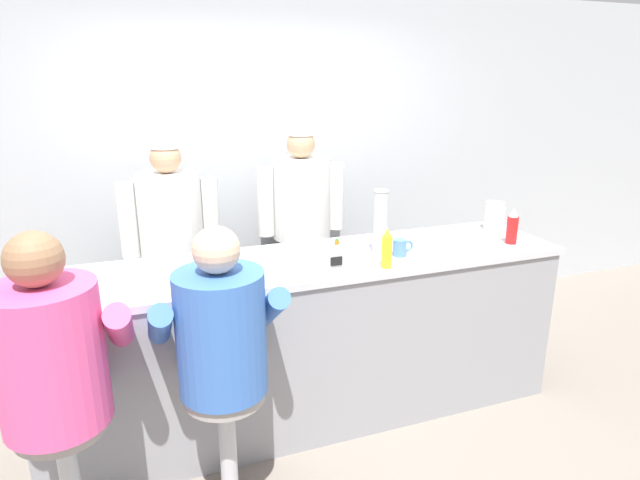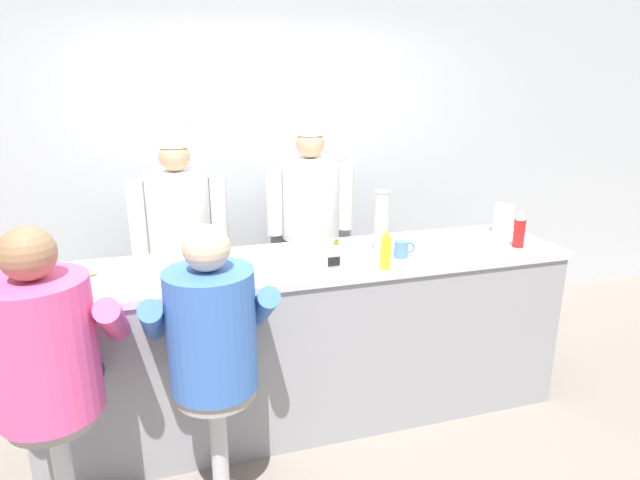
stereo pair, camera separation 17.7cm
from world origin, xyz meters
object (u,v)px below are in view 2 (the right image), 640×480
water_pitcher_clear (503,219)px  cook_in_whites_near (180,235)px  ketchup_bottle_red (519,230)px  breakfast_plate (88,276)px  coffee_mug_blue (402,249)px  cup_stack_steel (382,224)px  cereal_bowl (352,247)px  cook_in_whites_far (310,217)px  diner_seated_pink (47,355)px  mustard_bottle_yellow (386,250)px  diner_seated_blue (212,338)px  napkin_dispenser_chrome (332,260)px  hot_sauce_bottle_orange (336,252)px

water_pitcher_clear → cook_in_whites_near: bearing=158.5°
ketchup_bottle_red → breakfast_plate: 2.50m
ketchup_bottle_red → water_pitcher_clear: ketchup_bottle_red is taller
coffee_mug_blue → cup_stack_steel: bearing=148.8°
ketchup_bottle_red → cook_in_whites_near: size_ratio=0.13×
cereal_bowl → coffee_mug_blue: bearing=-39.0°
cereal_bowl → cook_in_whites_near: bearing=137.1°
ketchup_bottle_red → cook_in_whites_far: size_ratio=0.13×
breakfast_plate → diner_seated_pink: 0.64m
mustard_bottle_yellow → diner_seated_blue: size_ratio=0.16×
cereal_bowl → coffee_mug_blue: size_ratio=1.31×
coffee_mug_blue → diner_seated_pink: size_ratio=0.09×
mustard_bottle_yellow → cook_in_whites_near: 1.63m
cereal_bowl → cup_stack_steel: bearing=-44.3°
diner_seated_blue → breakfast_plate: bearing=132.5°
napkin_dispenser_chrome → hot_sauce_bottle_orange: bearing=62.2°
water_pitcher_clear → diner_seated_pink: diner_seated_pink is taller
coffee_mug_blue → napkin_dispenser_chrome: bearing=-166.5°
coffee_mug_blue → cook_in_whites_far: bearing=100.0°
diner_seated_blue → napkin_dispenser_chrome: bearing=27.0°
coffee_mug_blue → cereal_bowl: bearing=141.0°
mustard_bottle_yellow → napkin_dispenser_chrome: bearing=171.7°
ketchup_bottle_red → mustard_bottle_yellow: (-0.95, -0.13, -0.00)m
napkin_dispenser_chrome → breakfast_plate: bearing=167.9°
mustard_bottle_yellow → cook_in_whites_far: 1.37m
diner_seated_blue → cook_in_whites_far: size_ratio=0.81×
ketchup_bottle_red → hot_sauce_bottle_orange: ketchup_bottle_red is taller
ketchup_bottle_red → napkin_dispenser_chrome: ketchup_bottle_red is taller
water_pitcher_clear → cook_in_whites_far: (-1.08, 0.93, -0.14)m
mustard_bottle_yellow → water_pitcher_clear: 1.13m
napkin_dispenser_chrome → cereal_bowl: bearing=53.2°
breakfast_plate → coffee_mug_blue: size_ratio=1.76×
napkin_dispenser_chrome → diner_seated_blue: bearing=-153.0°
ketchup_bottle_red → cereal_bowl: size_ratio=1.36×
napkin_dispenser_chrome → diner_seated_blue: diner_seated_blue is taller
cook_in_whites_far → coffee_mug_blue: bearing=-80.0°
ketchup_bottle_red → diner_seated_pink: bearing=-170.5°
ketchup_bottle_red → napkin_dispenser_chrome: bearing=-175.9°
breakfast_plate → cook_in_whites_far: (1.51, 1.05, -0.06)m
water_pitcher_clear → cook_in_whites_near: size_ratio=0.11×
hot_sauce_bottle_orange → diner_seated_pink: size_ratio=0.09×
coffee_mug_blue → ketchup_bottle_red: bearing=-1.7°
breakfast_plate → mustard_bottle_yellow: bearing=-11.4°
water_pitcher_clear → cereal_bowl: water_pitcher_clear is taller
breakfast_plate → cup_stack_steel: (1.61, -0.09, 0.18)m
mustard_bottle_yellow → cereal_bowl: 0.36m
hot_sauce_bottle_orange → cook_in_whites_far: cook_in_whites_far is taller
cup_stack_steel → hot_sauce_bottle_orange: bearing=-170.0°
hot_sauce_bottle_orange → coffee_mug_blue: hot_sauce_bottle_orange is taller
cook_in_whites_far → diner_seated_pink: bearing=-134.2°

